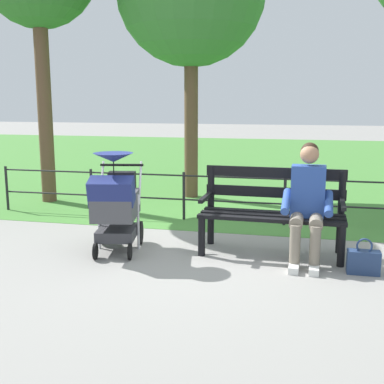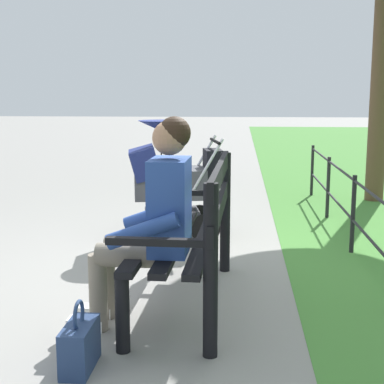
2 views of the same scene
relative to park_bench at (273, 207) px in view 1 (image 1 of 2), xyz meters
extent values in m
plane|color=gray|center=(0.64, 0.12, -0.53)|extent=(60.00, 60.00, 0.00)
cube|color=#478438|center=(0.64, -8.68, -0.52)|extent=(40.00, 16.00, 0.01)
cube|color=black|center=(0.00, -0.06, -0.08)|extent=(1.60, 0.14, 0.04)
cube|color=black|center=(0.00, 0.12, -0.08)|extent=(1.60, 0.14, 0.04)
cube|color=black|center=(0.01, 0.30, -0.08)|extent=(1.60, 0.14, 0.04)
cube|color=black|center=(0.00, -0.16, 0.14)|extent=(1.60, 0.08, 0.12)
cube|color=black|center=(0.00, -0.16, 0.37)|extent=(1.60, 0.08, 0.12)
cylinder|color=black|center=(-0.74, 0.33, -0.30)|extent=(0.08, 0.08, 0.45)
cylinder|color=black|center=(-0.75, -0.15, -0.05)|extent=(0.08, 0.08, 0.95)
cube|color=black|center=(-0.75, 0.13, 0.10)|extent=(0.06, 0.56, 0.04)
cylinder|color=black|center=(0.76, 0.30, -0.30)|extent=(0.08, 0.08, 0.45)
cylinder|color=black|center=(0.75, -0.18, -0.05)|extent=(0.08, 0.08, 0.95)
cube|color=black|center=(0.75, 0.10, 0.10)|extent=(0.06, 0.56, 0.04)
cylinder|color=slate|center=(-0.47, 0.34, -0.06)|extent=(0.15, 0.40, 0.14)
cylinder|color=slate|center=(-0.27, 0.33, -0.06)|extent=(0.15, 0.40, 0.14)
cylinder|color=slate|center=(-0.47, 0.54, -0.29)|extent=(0.11, 0.11, 0.47)
cylinder|color=slate|center=(-0.27, 0.53, -0.29)|extent=(0.11, 0.11, 0.47)
cube|color=silver|center=(-0.47, 0.62, -0.49)|extent=(0.11, 0.22, 0.07)
cube|color=silver|center=(-0.27, 0.61, -0.49)|extent=(0.11, 0.22, 0.07)
cube|color=#284793|center=(-0.38, 0.12, 0.22)|extent=(0.37, 0.23, 0.56)
cylinder|color=#284793|center=(-0.60, 0.24, 0.12)|extent=(0.10, 0.43, 0.23)
cylinder|color=#284793|center=(-0.16, 0.23, 0.12)|extent=(0.10, 0.43, 0.23)
sphere|color=#A37556|center=(-0.38, 0.12, 0.62)|extent=(0.20, 0.20, 0.20)
sphere|color=black|center=(-0.38, 0.09, 0.65)|extent=(0.19, 0.19, 0.19)
cylinder|color=black|center=(1.57, 0.02, -0.39)|extent=(0.08, 0.28, 0.28)
cylinder|color=black|center=(2.02, 0.11, -0.39)|extent=(0.08, 0.28, 0.28)
cylinder|color=black|center=(1.49, 0.62, -0.44)|extent=(0.06, 0.18, 0.18)
cylinder|color=black|center=(1.87, 0.69, -0.44)|extent=(0.06, 0.18, 0.18)
cube|color=#38383D|center=(1.74, 0.36, -0.31)|extent=(0.51, 0.59, 0.12)
cylinder|color=silver|center=(1.53, 0.22, -0.20)|extent=(0.03, 0.03, 0.65)
cylinder|color=silver|center=(1.98, 0.30, -0.20)|extent=(0.03, 0.03, 0.65)
cube|color=#47474C|center=(1.73, 0.38, 0.02)|extent=(0.58, 0.76, 0.28)
cube|color=navy|center=(1.69, 0.61, 0.22)|extent=(0.53, 0.39, 0.33)
cylinder|color=black|center=(1.82, -0.05, 0.42)|extent=(0.52, 0.13, 0.03)
cylinder|color=silver|center=(1.57, 0.00, 0.22)|extent=(0.08, 0.30, 0.49)
cylinder|color=silver|center=(2.02, 0.09, 0.22)|extent=(0.08, 0.30, 0.49)
cone|color=navy|center=(1.72, 0.46, 0.57)|extent=(0.52, 0.52, 0.10)
cylinder|color=black|center=(1.72, 0.46, 0.39)|extent=(0.01, 0.01, 0.30)
cube|color=black|center=(1.81, -0.03, 0.20)|extent=(0.34, 0.22, 0.28)
cube|color=navy|center=(-0.95, 0.52, -0.41)|extent=(0.32, 0.14, 0.24)
torus|color=navy|center=(-0.95, 0.52, -0.24)|extent=(0.16, 0.02, 0.16)
cylinder|color=black|center=(-0.08, -1.30, -0.18)|extent=(0.04, 0.04, 0.70)
cylinder|color=black|center=(1.36, -1.30, -0.18)|extent=(0.04, 0.04, 0.70)
cylinder|color=black|center=(2.79, -1.30, -0.18)|extent=(0.04, 0.04, 0.70)
cylinder|color=black|center=(4.23, -1.30, -0.18)|extent=(0.04, 0.04, 0.70)
cylinder|color=black|center=(0.64, -1.30, 0.12)|extent=(7.20, 0.02, 0.02)
cylinder|color=black|center=(0.64, -1.30, -0.23)|extent=(7.20, 0.02, 0.02)
cylinder|color=brown|center=(3.94, -2.08, 1.04)|extent=(0.24, 0.24, 3.14)
cylinder|color=brown|center=(1.64, -3.01, 0.80)|extent=(0.24, 0.24, 2.65)
camera|label=1|loc=(-0.33, 5.51, 1.20)|focal=46.14mm
camera|label=2|loc=(-3.60, -0.29, 0.88)|focal=52.63mm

